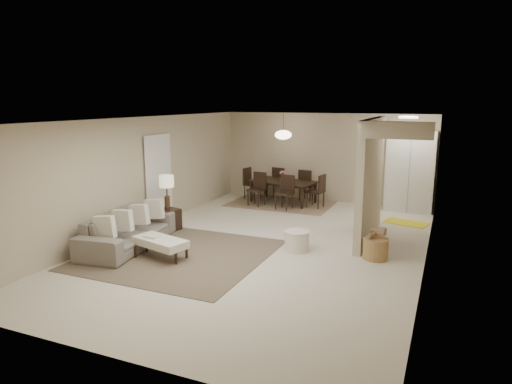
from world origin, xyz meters
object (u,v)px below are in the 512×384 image
at_px(sofa, 128,230).
at_px(ottoman_bench, 160,243).
at_px(dining_table, 283,192).
at_px(side_table, 168,220).
at_px(pantry_cabinet, 410,171).
at_px(wicker_basket, 376,249).
at_px(round_pouf, 297,241).

distance_m(sofa, ottoman_bench, 1.01).
bearing_deg(dining_table, ottoman_bench, -85.42).
bearing_deg(side_table, pantry_cabinet, 40.49).
height_order(pantry_cabinet, sofa, pantry_cabinet).
xyz_separation_m(wicker_basket, dining_table, (-3.14, 3.70, 0.12)).
xyz_separation_m(ottoman_bench, side_table, (-0.92, 1.61, -0.06)).
relative_size(pantry_cabinet, round_pouf, 4.25).
xyz_separation_m(pantry_cabinet, sofa, (-4.80, -5.36, -0.71)).
distance_m(sofa, side_table, 1.31).
relative_size(pantry_cabinet, ottoman_bench, 1.83).
bearing_deg(wicker_basket, round_pouf, -176.13).
xyz_separation_m(sofa, ottoman_bench, (0.97, -0.30, -0.04)).
height_order(sofa, wicker_basket, sofa).
xyz_separation_m(ottoman_bench, dining_table, (0.49, 5.21, 0.01)).
height_order(sofa, dining_table, sofa).
bearing_deg(ottoman_bench, dining_table, 99.57).
height_order(pantry_cabinet, wicker_basket, pantry_cabinet).
xyz_separation_m(round_pouf, wicker_basket, (1.48, 0.10, 0.00)).
bearing_deg(wicker_basket, side_table, 178.80).
distance_m(ottoman_bench, dining_table, 5.24).
distance_m(side_table, wicker_basket, 4.55).
relative_size(wicker_basket, dining_table, 0.25).
xyz_separation_m(side_table, wicker_basket, (4.55, -0.10, -0.05)).
bearing_deg(ottoman_bench, round_pouf, 48.21).
bearing_deg(pantry_cabinet, side_table, -139.51).
xyz_separation_m(ottoman_bench, round_pouf, (2.16, 1.41, -0.11)).
distance_m(pantry_cabinet, round_pouf, 4.65).
xyz_separation_m(ottoman_bench, wicker_basket, (3.63, 1.51, -0.11)).
bearing_deg(pantry_cabinet, sofa, -131.83).
height_order(ottoman_bench, wicker_basket, wicker_basket).
relative_size(side_table, dining_table, 0.27).
xyz_separation_m(sofa, dining_table, (1.46, 4.91, -0.03)).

